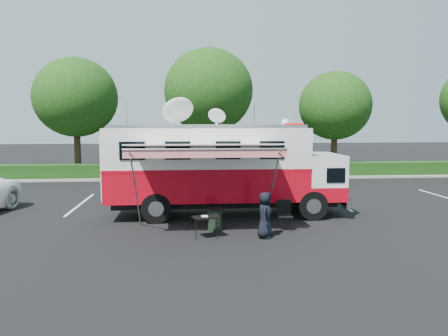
% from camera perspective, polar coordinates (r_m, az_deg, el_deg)
% --- Properties ---
extents(ground_plane, '(120.00, 120.00, 0.00)m').
position_cam_1_polar(ground_plane, '(18.00, 0.14, -6.19)').
color(ground_plane, black).
rests_on(ground_plane, ground).
extents(back_border, '(60.00, 6.14, 8.87)m').
position_cam_1_polar(back_border, '(30.57, 0.17, 8.29)').
color(back_border, '#9E998E').
rests_on(back_border, ground_plane).
extents(stall_lines, '(24.12, 5.50, 0.01)m').
position_cam_1_polar(stall_lines, '(20.90, -1.95, -4.46)').
color(stall_lines, silver).
rests_on(stall_lines, ground_plane).
extents(command_truck, '(9.54, 2.62, 4.58)m').
position_cam_1_polar(command_truck, '(17.68, -0.13, 0.03)').
color(command_truck, black).
rests_on(command_truck, ground_plane).
extents(awning, '(5.21, 2.69, 3.14)m').
position_cam_1_polar(awning, '(14.84, -2.56, 2.69)').
color(awning, white).
rests_on(awning, ground_plane).
extents(person, '(0.67, 0.85, 1.53)m').
position_cam_1_polar(person, '(14.69, 5.35, -9.05)').
color(person, black).
rests_on(person, ground_plane).
extents(folding_table, '(1.00, 0.85, 0.72)m').
position_cam_1_polar(folding_table, '(14.50, -2.36, -6.52)').
color(folding_table, black).
rests_on(folding_table, ground_plane).
extents(folding_chair, '(0.54, 0.56, 1.06)m').
position_cam_1_polar(folding_chair, '(15.73, 7.87, -5.71)').
color(folding_chair, black).
rests_on(folding_chair, ground_plane).
extents(trash_bin, '(0.53, 0.53, 0.79)m').
position_cam_1_polar(trash_bin, '(15.45, -1.20, -6.74)').
color(trash_bin, black).
rests_on(trash_bin, ground_plane).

